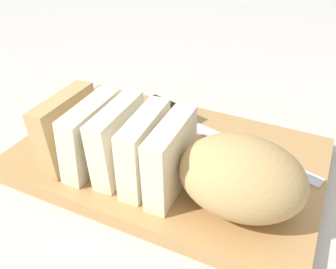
# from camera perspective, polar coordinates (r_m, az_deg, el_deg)

# --- Properties ---
(ground_plane) EXTENTS (3.00, 3.00, 0.00)m
(ground_plane) POSITION_cam_1_polar(r_m,az_deg,el_deg) (0.52, 0.00, -4.58)
(ground_plane) COLOR beige
(cutting_board) EXTENTS (0.43, 0.29, 0.02)m
(cutting_board) POSITION_cam_1_polar(r_m,az_deg,el_deg) (0.52, 0.00, -3.69)
(cutting_board) COLOR tan
(cutting_board) RESTS_ON ground_plane
(bread_loaf) EXTENTS (0.32, 0.12, 0.09)m
(bread_loaf) POSITION_cam_1_polar(r_m,az_deg,el_deg) (0.43, 1.51, -3.85)
(bread_loaf) COLOR tan
(bread_loaf) RESTS_ON cutting_board
(bread_knife) EXTENTS (0.29, 0.09, 0.03)m
(bread_knife) POSITION_cam_1_polar(r_m,az_deg,el_deg) (0.57, 2.67, 2.70)
(bread_knife) COLOR silver
(bread_knife) RESTS_ON cutting_board
(crumb_near_knife) EXTENTS (0.01, 0.01, 0.01)m
(crumb_near_knife) POSITION_cam_1_polar(r_m,az_deg,el_deg) (0.50, -1.07, -3.55)
(crumb_near_knife) COLOR #996633
(crumb_near_knife) RESTS_ON cutting_board
(crumb_near_loaf) EXTENTS (0.01, 0.01, 0.01)m
(crumb_near_loaf) POSITION_cam_1_polar(r_m,az_deg,el_deg) (0.51, -6.38, -2.37)
(crumb_near_loaf) COLOR #996633
(crumb_near_loaf) RESTS_ON cutting_board
(crumb_stray_left) EXTENTS (0.01, 0.01, 0.01)m
(crumb_stray_left) POSITION_cam_1_polar(r_m,az_deg,el_deg) (0.49, -2.08, -3.89)
(crumb_stray_left) COLOR #996633
(crumb_stray_left) RESTS_ON cutting_board
(crumb_stray_right) EXTENTS (0.01, 0.01, 0.01)m
(crumb_stray_right) POSITION_cam_1_polar(r_m,az_deg,el_deg) (0.45, 0.73, -8.90)
(crumb_stray_right) COLOR #996633
(crumb_stray_right) RESTS_ON cutting_board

